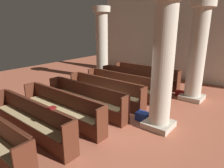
% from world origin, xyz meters
% --- Properties ---
extents(ground_plane, '(19.20, 19.20, 0.00)m').
position_xyz_m(ground_plane, '(0.00, 0.00, 0.00)').
color(ground_plane, '#AD5B42').
extents(back_wall, '(10.00, 0.16, 4.50)m').
position_xyz_m(back_wall, '(0.00, 6.08, 2.25)').
color(back_wall, silver).
rests_on(back_wall, ground).
extents(pew_row_0, '(3.49, 0.47, 0.95)m').
position_xyz_m(pew_row_0, '(-0.74, 3.87, 0.50)').
color(pew_row_0, '#562819').
rests_on(pew_row_0, ground).
extents(pew_row_1, '(3.49, 0.46, 0.95)m').
position_xyz_m(pew_row_1, '(-0.74, 2.83, 0.50)').
color(pew_row_1, '#562819').
rests_on(pew_row_1, ground).
extents(pew_row_2, '(3.49, 0.47, 0.95)m').
position_xyz_m(pew_row_2, '(-0.74, 1.79, 0.50)').
color(pew_row_2, '#562819').
rests_on(pew_row_2, ground).
extents(pew_row_3, '(3.49, 0.46, 0.95)m').
position_xyz_m(pew_row_3, '(-0.74, 0.74, 0.50)').
color(pew_row_3, '#562819').
rests_on(pew_row_3, ground).
extents(pew_row_4, '(3.49, 0.46, 0.95)m').
position_xyz_m(pew_row_4, '(-0.74, -0.30, 0.50)').
color(pew_row_4, '#562819').
rests_on(pew_row_4, ground).
extents(pew_row_5, '(3.49, 0.47, 0.95)m').
position_xyz_m(pew_row_5, '(-0.74, -1.35, 0.50)').
color(pew_row_5, '#562819').
rests_on(pew_row_5, ground).
extents(pew_row_6, '(3.49, 0.46, 0.95)m').
position_xyz_m(pew_row_6, '(-0.74, -2.39, 0.50)').
color(pew_row_6, '#562819').
rests_on(pew_row_6, ground).
extents(pillar_aisle_side, '(0.93, 0.93, 3.87)m').
position_xyz_m(pillar_aisle_side, '(1.82, 3.25, 2.01)').
color(pillar_aisle_side, '#B6AD9A').
rests_on(pillar_aisle_side, ground).
extents(pillar_far_side, '(0.93, 0.93, 3.87)m').
position_xyz_m(pillar_far_side, '(-3.25, 3.41, 2.01)').
color(pillar_far_side, '#B6AD9A').
rests_on(pillar_far_side, ground).
extents(pillar_aisle_rear, '(0.87, 0.87, 3.87)m').
position_xyz_m(pillar_aisle_rear, '(1.82, 0.23, 2.01)').
color(pillar_aisle_rear, '#B6AD9A').
rests_on(pillar_aisle_rear, ground).
extents(lectern, '(0.48, 0.45, 1.08)m').
position_xyz_m(lectern, '(-0.37, 5.05, 0.45)').
color(lectern, '#492215').
rests_on(lectern, ground).
extents(hymn_book, '(0.15, 0.19, 0.04)m').
position_xyz_m(hymn_book, '(0.05, -2.20, 0.97)').
color(hymn_book, maroon).
rests_on(hymn_book, pew_row_6).
extents(kneeler_box_red, '(0.38, 0.27, 0.21)m').
position_xyz_m(kneeler_box_red, '(1.30, 3.37, 0.10)').
color(kneeler_box_red, maroon).
rests_on(kneeler_box_red, ground).
extents(kneeler_box_blue, '(0.37, 0.30, 0.27)m').
position_xyz_m(kneeler_box_blue, '(1.19, 0.32, 0.13)').
color(kneeler_box_blue, navy).
rests_on(kneeler_box_blue, ground).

